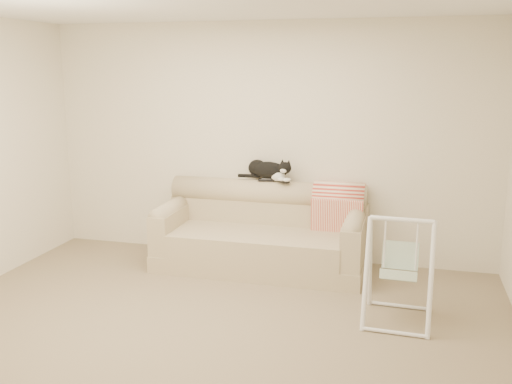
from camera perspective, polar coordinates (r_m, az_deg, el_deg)
ground_plane at (r=4.83m, az=-4.83°, el=-13.60°), size 5.00×5.00×0.00m
room_shell at (r=4.38m, az=-5.20°, el=4.66°), size 5.04×4.04×2.60m
sofa at (r=6.14m, az=0.57°, el=-4.31°), size 2.20×0.93×0.90m
remote_a at (r=6.22m, az=1.04°, el=1.22°), size 0.18×0.07×0.03m
remote_b at (r=6.15m, az=2.72°, el=1.07°), size 0.16×0.14×0.02m
tuxedo_cat at (r=6.22m, az=1.27°, el=2.21°), size 0.63×0.35×0.25m
throw_blanket at (r=6.12m, az=8.29°, el=-0.86°), size 0.54×0.38×0.58m
baby_swing at (r=4.96m, az=14.14°, el=-7.55°), size 0.58×0.61×0.92m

